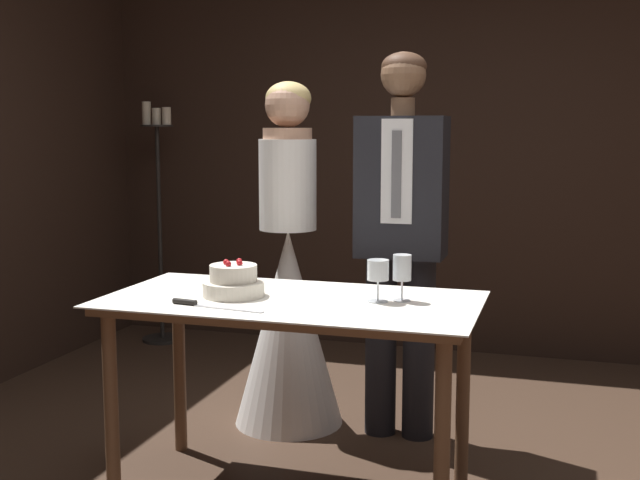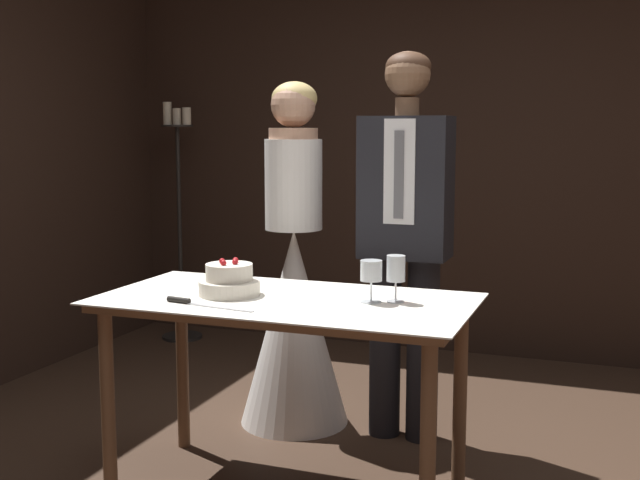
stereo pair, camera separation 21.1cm
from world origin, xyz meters
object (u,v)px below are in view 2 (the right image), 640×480
object	(u,v)px
wine_glass_middle	(371,272)
bride	(294,300)
cake_table	(286,322)
cake_knife	(193,303)
groom	(405,226)
candle_stand	(179,221)
tiered_cake	(229,281)
wine_glass_near	(396,271)

from	to	relation	value
wine_glass_middle	bride	bearing A→B (deg)	130.40
wine_glass_middle	cake_table	bearing A→B (deg)	-173.04
cake_table	cake_knife	xyz separation A→B (m)	(-0.28, -0.23, 0.11)
bride	cake_knife	bearing A→B (deg)	-90.16
cake_knife	groom	xyz separation A→B (m)	(0.57, 1.00, 0.20)
candle_stand	wine_glass_middle	bearing A→B (deg)	-44.60
tiered_cake	bride	bearing A→B (deg)	93.44
cake_table	wine_glass_middle	size ratio (longest dim) A/B	8.95
wine_glass_middle	candle_stand	distance (m)	2.80
tiered_cake	bride	world-z (taller)	bride
cake_table	wine_glass_near	xyz separation A→B (m)	(0.42, 0.08, 0.22)
wine_glass_near	wine_glass_middle	world-z (taller)	wine_glass_near
cake_table	bride	size ratio (longest dim) A/B	0.86
cake_table	bride	distance (m)	0.82
tiered_cake	wine_glass_near	xyz separation A→B (m)	(0.66, 0.11, 0.07)
wine_glass_middle	candle_stand	xyz separation A→B (m)	(-1.99, 1.96, -0.09)
wine_glass_middle	groom	distance (m)	0.73
bride	tiered_cake	bearing A→B (deg)	-86.56
cake_table	tiered_cake	size ratio (longest dim) A/B	5.98
bride	groom	world-z (taller)	groom
tiered_cake	cake_knife	bearing A→B (deg)	-103.71
wine_glass_near	bride	world-z (taller)	bride
tiered_cake	cake_table	bearing A→B (deg)	5.99
wine_glass_near	bride	bearing A→B (deg)	135.77
groom	candle_stand	world-z (taller)	groom
tiered_cake	wine_glass_near	bearing A→B (deg)	9.28
wine_glass_middle	candle_stand	world-z (taller)	candle_stand
cake_knife	wine_glass_near	size ratio (longest dim) A/B	2.13
wine_glass_near	bride	size ratio (longest dim) A/B	0.11
wine_glass_near	candle_stand	world-z (taller)	candle_stand
wine_glass_near	groom	bearing A→B (deg)	101.62
cake_table	groom	distance (m)	0.87
wine_glass_near	groom	size ratio (longest dim) A/B	0.10
candle_stand	cake_knife	bearing A→B (deg)	-58.49
cake_table	tiered_cake	xyz separation A→B (m)	(-0.23, -0.02, 0.15)
cake_table	wine_glass_middle	bearing A→B (deg)	6.96
candle_stand	wine_glass_near	bearing A→B (deg)	-42.79
wine_glass_middle	candle_stand	bearing A→B (deg)	135.40
groom	cake_knife	bearing A→B (deg)	-119.54
cake_table	tiered_cake	bearing A→B (deg)	-174.01
cake_table	candle_stand	world-z (taller)	candle_stand
wine_glass_middle	bride	distance (m)	1.00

